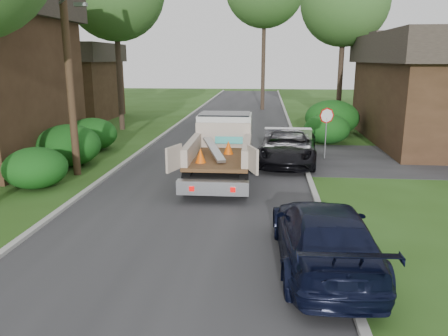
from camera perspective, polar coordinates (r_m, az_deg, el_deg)
ground at (r=13.12m, az=-5.04°, el=-7.01°), size 120.00×120.00×0.00m
road at (r=22.64m, az=-0.51°, el=2.07°), size 8.00×90.00×0.02m
curb_left at (r=23.40m, az=-10.56°, el=2.36°), size 0.20×90.00×0.12m
curb_right at (r=22.59m, az=9.89°, el=1.98°), size 0.20×90.00×0.12m
stop_sign at (r=21.43m, az=13.23°, el=5.83°), size 0.71×0.32×2.48m
utility_pole at (r=18.71m, az=-19.80°, el=14.69°), size 2.42×1.25×10.00m
house_left_far at (r=37.55m, az=-19.83°, el=10.71°), size 7.56×7.56×6.00m
hedge_left_a at (r=17.70m, az=-23.41°, el=0.02°), size 2.34×2.34×1.53m
hedge_left_b at (r=20.85m, az=-19.65°, el=2.81°), size 2.86×2.86×1.87m
hedge_left_c at (r=24.14m, az=-16.84°, el=4.26°), size 2.60×2.60×1.70m
hedge_right_a at (r=25.57m, az=13.28°, el=5.00°), size 2.60×2.60×1.70m
hedge_right_b at (r=28.57m, az=13.92°, el=6.40°), size 3.38×3.38×2.21m
tree_right_far at (r=32.67m, az=15.52°, el=20.20°), size 6.00×6.00×11.50m
flatbed_truck at (r=18.11m, az=-0.17°, el=3.27°), size 3.00×6.42×2.42m
black_pickup at (r=20.39m, az=8.34°, el=2.76°), size 3.04×5.72×1.53m
navy_suv at (r=10.41m, az=12.88°, el=-8.57°), size 2.34×5.32×1.52m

